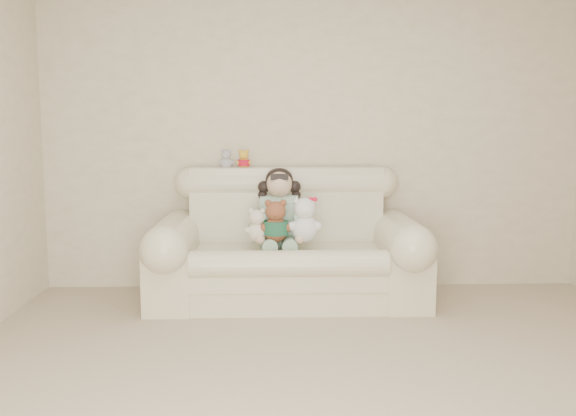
{
  "coord_description": "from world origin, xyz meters",
  "views": [
    {
      "loc": [
        -0.37,
        -2.78,
        1.34
      ],
      "look_at": [
        -0.23,
        1.9,
        0.75
      ],
      "focal_mm": 39.16,
      "sensor_mm": 36.0,
      "label": 1
    }
  ],
  "objects_px": {
    "brown_teddy": "(276,217)",
    "white_cat": "(305,215)",
    "sofa": "(288,237)",
    "seated_child": "(279,207)",
    "cream_teddy": "(257,222)"
  },
  "relations": [
    {
      "from": "seated_child",
      "to": "white_cat",
      "type": "relative_size",
      "value": 1.56
    },
    {
      "from": "seated_child",
      "to": "brown_teddy",
      "type": "distance_m",
      "value": 0.22
    },
    {
      "from": "sofa",
      "to": "brown_teddy",
      "type": "bearing_deg",
      "value": -124.12
    },
    {
      "from": "cream_teddy",
      "to": "sofa",
      "type": "bearing_deg",
      "value": 40.1
    },
    {
      "from": "sofa",
      "to": "seated_child",
      "type": "height_order",
      "value": "seated_child"
    },
    {
      "from": "brown_teddy",
      "to": "white_cat",
      "type": "xyz_separation_m",
      "value": [
        0.22,
        0.0,
        0.02
      ]
    },
    {
      "from": "brown_teddy",
      "to": "white_cat",
      "type": "bearing_deg",
      "value": -22.82
    },
    {
      "from": "sofa",
      "to": "white_cat",
      "type": "xyz_separation_m",
      "value": [
        0.12,
        -0.13,
        0.19
      ]
    },
    {
      "from": "sofa",
      "to": "cream_teddy",
      "type": "xyz_separation_m",
      "value": [
        -0.23,
        -0.12,
        0.13
      ]
    },
    {
      "from": "white_cat",
      "to": "brown_teddy",
      "type": "bearing_deg",
      "value": -163.6
    },
    {
      "from": "cream_teddy",
      "to": "seated_child",
      "type": "bearing_deg",
      "value": 62.11
    },
    {
      "from": "brown_teddy",
      "to": "cream_teddy",
      "type": "bearing_deg",
      "value": 151.11
    },
    {
      "from": "white_cat",
      "to": "cream_teddy",
      "type": "xyz_separation_m",
      "value": [
        -0.36,
        0.01,
        -0.05
      ]
    },
    {
      "from": "seated_child",
      "to": "cream_teddy",
      "type": "height_order",
      "value": "seated_child"
    },
    {
      "from": "brown_teddy",
      "to": "white_cat",
      "type": "relative_size",
      "value": 0.92
    }
  ]
}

